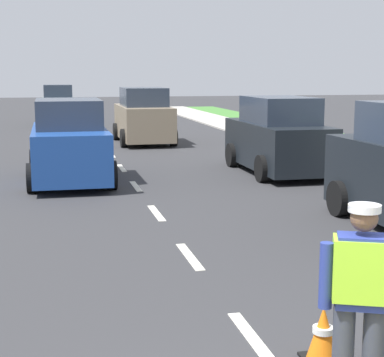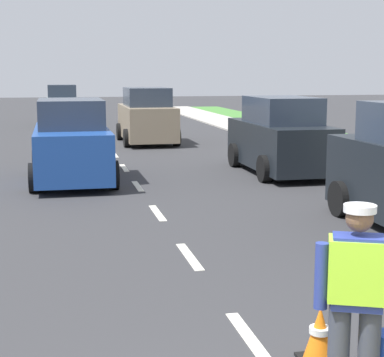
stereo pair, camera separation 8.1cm
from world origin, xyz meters
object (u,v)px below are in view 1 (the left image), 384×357
at_px(car_outgoing_far, 143,117).
at_px(car_oncoming_lead, 69,144).
at_px(road_worker, 364,294).
at_px(car_parked_far, 278,138).
at_px(traffic_cone_near, 323,334).
at_px(car_oncoming_third, 58,106).

distance_m(car_outgoing_far, car_oncoming_lead, 8.87).
height_order(road_worker, car_outgoing_far, car_outgoing_far).
bearing_deg(car_parked_far, traffic_cone_near, -108.11).
bearing_deg(car_oncoming_lead, traffic_cone_near, -79.48).
distance_m(road_worker, car_outgoing_far, 19.79).
distance_m(road_worker, car_oncoming_third, 29.58).
xyz_separation_m(road_worker, car_oncoming_third, (-1.98, 29.52, 0.03)).
relative_size(road_worker, car_oncoming_lead, 0.40).
distance_m(road_worker, traffic_cone_near, 1.00).
height_order(traffic_cone_near, car_outgoing_far, car_outgoing_far).
bearing_deg(car_parked_far, car_oncoming_lead, -178.11).
xyz_separation_m(car_parked_far, car_outgoing_far, (-2.47, 8.14, 0.03)).
xyz_separation_m(car_parked_far, car_oncoming_lead, (-5.54, -0.18, -0.01)).
height_order(car_parked_far, car_oncoming_third, car_oncoming_third).
distance_m(road_worker, car_oncoming_lead, 11.61).
relative_size(car_oncoming_third, car_oncoming_lead, 0.94).
bearing_deg(road_worker, traffic_cone_near, 89.23).
height_order(traffic_cone_near, car_parked_far, car_parked_far).
xyz_separation_m(traffic_cone_near, car_parked_far, (3.56, 10.87, 0.69)).
bearing_deg(car_oncoming_third, car_outgoing_far, -72.47).
bearing_deg(car_oncoming_lead, road_worker, -80.20).
xyz_separation_m(traffic_cone_near, car_oncoming_third, (-1.99, 28.77, 0.69)).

